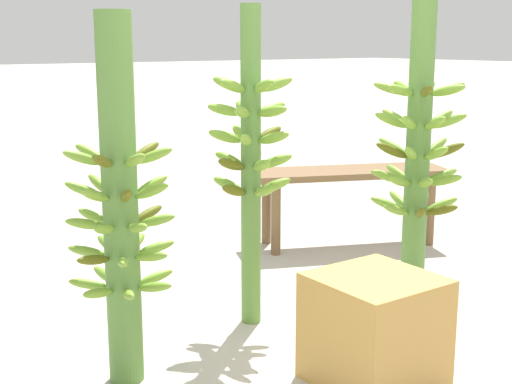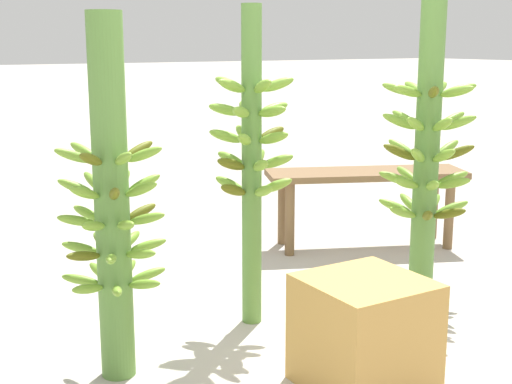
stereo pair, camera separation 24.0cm
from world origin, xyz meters
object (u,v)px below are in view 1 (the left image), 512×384
object	(u,v)px
banana_stalk_right	(419,139)
market_bench	(349,182)
produce_crate	(375,330)
banana_stalk_left	(120,208)
banana_stalk_center	(251,156)

from	to	relation	value
banana_stalk_right	market_bench	xyz separation A→B (m)	(0.37, 0.90, -0.41)
banana_stalk_right	produce_crate	size ratio (longest dim) A/B	3.92
banana_stalk_left	banana_stalk_right	bearing A→B (deg)	0.68
banana_stalk_center	market_bench	xyz separation A→B (m)	(1.28, 0.72, -0.38)
produce_crate	banana_stalk_left	bearing A→B (deg)	143.02
banana_stalk_right	market_bench	world-z (taller)	banana_stalk_right
produce_crate	banana_stalk_center	bearing A→B (deg)	92.53
banana_stalk_left	market_bench	bearing A→B (deg)	24.49
banana_stalk_left	banana_stalk_center	distance (m)	0.78
banana_stalk_center	banana_stalk_right	distance (m)	0.93
banana_stalk_center	produce_crate	size ratio (longest dim) A/B	3.40
banana_stalk_left	produce_crate	size ratio (longest dim) A/B	3.28
banana_stalk_right	produce_crate	bearing A→B (deg)	-145.39
banana_stalk_center	banana_stalk_right	size ratio (longest dim) A/B	0.87
banana_stalk_center	banana_stalk_left	bearing A→B (deg)	-164.77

